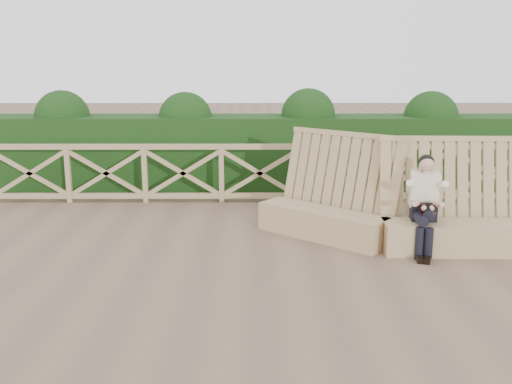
{
  "coord_description": "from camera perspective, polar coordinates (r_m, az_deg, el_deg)",
  "views": [
    {
      "loc": [
        -0.1,
        -6.94,
        2.58
      ],
      "look_at": [
        -0.08,
        0.4,
        0.9
      ],
      "focal_mm": 40.0,
      "sensor_mm": 36.0,
      "label": 1
    }
  ],
  "objects": [
    {
      "name": "woman",
      "position": [
        8.11,
        16.51,
        -0.86
      ],
      "size": [
        0.42,
        0.83,
        1.35
      ],
      "rotation": [
        0.0,
        0.0,
        -0.12
      ],
      "color": "black",
      "rests_on": "ground"
    },
    {
      "name": "bench",
      "position": [
        8.45,
        13.08,
        -2.45
      ],
      "size": [
        3.74,
        1.99,
        1.57
      ],
      "rotation": [
        0.0,
        0.0,
        -0.41
      ],
      "color": "#967B56",
      "rests_on": "ground"
    },
    {
      "name": "guardrail",
      "position": [
        10.63,
        0.35,
        1.91
      ],
      "size": [
        10.1,
        0.09,
        1.1
      ],
      "color": "#9C7F5A",
      "rests_on": "ground"
    },
    {
      "name": "ground",
      "position": [
        7.4,
        0.6,
        -7.5
      ],
      "size": [
        60.0,
        60.0,
        0.0
      ],
      "primitive_type": "plane",
      "color": "brown",
      "rests_on": "ground"
    },
    {
      "name": "hedge",
      "position": [
        11.78,
        0.3,
        3.96
      ],
      "size": [
        12.0,
        1.2,
        1.5
      ],
      "primitive_type": "cube",
      "color": "black",
      "rests_on": "ground"
    }
  ]
}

